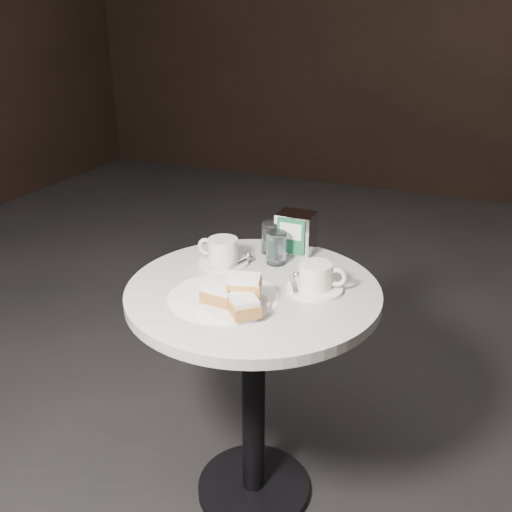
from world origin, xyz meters
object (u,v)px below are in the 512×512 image
object	(u,v)px
beignet_plate	(236,298)
cafe_table	(253,348)
coffee_cup_right	(316,279)
water_glass_left	(271,238)
water_glass_right	(276,248)
coffee_cup_left	(223,253)
napkin_dispenser	(296,233)

from	to	relation	value
beignet_plate	cafe_table	bearing A→B (deg)	93.84
coffee_cup_right	water_glass_left	xyz separation A→B (m)	(-0.21, 0.20, 0.01)
water_glass_right	coffee_cup_left	bearing A→B (deg)	-155.61
coffee_cup_right	water_glass_left	distance (m)	0.28
water_glass_left	water_glass_right	world-z (taller)	same
coffee_cup_right	napkin_dispenser	xyz separation A→B (m)	(-0.14, 0.22, 0.03)
beignet_plate	water_glass_left	xyz separation A→B (m)	(-0.05, 0.37, 0.02)
coffee_cup_left	coffee_cup_right	bearing A→B (deg)	-10.34
cafe_table	water_glass_left	world-z (taller)	water_glass_left
beignet_plate	coffee_cup_left	world-z (taller)	beignet_plate
coffee_cup_right	napkin_dispenser	bearing A→B (deg)	109.37
coffee_cup_left	water_glass_right	bearing A→B (deg)	25.27
coffee_cup_right	napkin_dispenser	size ratio (longest dim) A/B	1.39
cafe_table	coffee_cup_left	size ratio (longest dim) A/B	4.58
beignet_plate	napkin_dispenser	xyz separation A→B (m)	(0.02, 0.40, 0.03)
cafe_table	water_glass_left	size ratio (longest dim) A/B	7.64
coffee_cup_right	water_glass_right	xyz separation A→B (m)	(-0.16, 0.13, 0.01)
beignet_plate	coffee_cup_right	world-z (taller)	beignet_plate
water_glass_right	napkin_dispenser	bearing A→B (deg)	74.24
cafe_table	coffee_cup_right	world-z (taller)	coffee_cup_right
water_glass_right	cafe_table	bearing A→B (deg)	-90.01
coffee_cup_left	water_glass_left	xyz separation A→B (m)	(0.10, 0.13, 0.01)
coffee_cup_right	water_glass_left	size ratio (longest dim) A/B	1.84
beignet_plate	coffee_cup_left	bearing A→B (deg)	122.90
napkin_dispenser	water_glass_left	bearing A→B (deg)	-158.35
coffee_cup_left	napkin_dispenser	bearing A→B (deg)	44.08
coffee_cup_left	coffee_cup_right	xyz separation A→B (m)	(0.31, -0.06, -0.00)
coffee_cup_right	coffee_cup_left	bearing A→B (deg)	156.79
coffee_cup_left	napkin_dispenser	xyz separation A→B (m)	(0.17, 0.16, 0.03)
cafe_table	water_glass_left	distance (m)	0.35
coffee_cup_left	water_glass_right	size ratio (longest dim) A/B	1.66
cafe_table	coffee_cup_right	xyz separation A→B (m)	(0.16, 0.05, 0.23)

